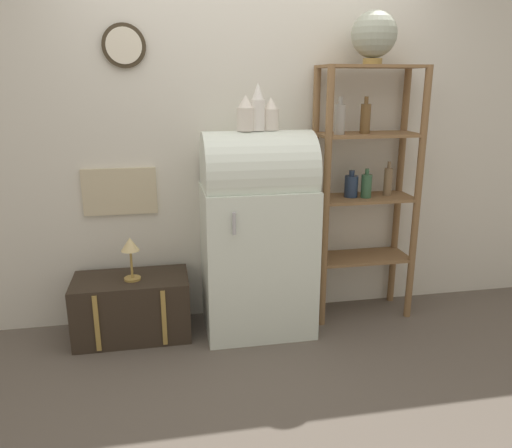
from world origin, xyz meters
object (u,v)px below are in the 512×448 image
(suitcase_trunk, at_px, (132,307))
(vase_center, at_px, (258,108))
(refrigerator, at_px, (257,232))
(desk_lamp, at_px, (130,249))
(vase_right, at_px, (271,115))
(vase_left, at_px, (246,114))
(globe, at_px, (374,35))

(suitcase_trunk, bearing_deg, vase_center, -2.86)
(refrigerator, height_order, desk_lamp, refrigerator)
(vase_right, bearing_deg, desk_lamp, -179.62)
(refrigerator, distance_m, vase_left, 0.79)
(vase_center, bearing_deg, refrigerator, 89.48)
(globe, bearing_deg, vase_left, -175.86)
(vase_center, bearing_deg, globe, 4.57)
(vase_left, bearing_deg, desk_lamp, 179.18)
(refrigerator, relative_size, vase_left, 6.26)
(refrigerator, bearing_deg, desk_lamp, 179.98)
(vase_left, height_order, vase_center, vase_center)
(globe, distance_m, vase_right, 0.86)
(vase_left, bearing_deg, suitcase_trunk, 176.86)
(suitcase_trunk, relative_size, vase_left, 3.45)
(suitcase_trunk, xyz_separation_m, vase_right, (0.96, -0.03, 1.28))
(refrigerator, bearing_deg, vase_right, 4.14)
(vase_right, bearing_deg, refrigerator, -175.86)
(suitcase_trunk, height_order, desk_lamp, desk_lamp)
(globe, xyz_separation_m, vase_right, (-0.69, -0.05, -0.50))
(globe, height_order, desk_lamp, globe)
(vase_left, xyz_separation_m, desk_lamp, (-0.77, 0.01, -0.86))
(vase_left, distance_m, desk_lamp, 1.16)
(refrigerator, height_order, vase_right, vase_right)
(vase_center, relative_size, desk_lamp, 1.01)
(vase_center, relative_size, vase_right, 1.45)
(desk_lamp, bearing_deg, vase_center, -0.75)
(desk_lamp, bearing_deg, suitcase_trunk, 118.50)
(refrigerator, distance_m, globe, 1.50)
(vase_left, distance_m, vase_center, 0.09)
(refrigerator, xyz_separation_m, desk_lamp, (-0.85, 0.00, -0.07))
(globe, relative_size, vase_center, 1.13)
(refrigerator, height_order, globe, globe)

